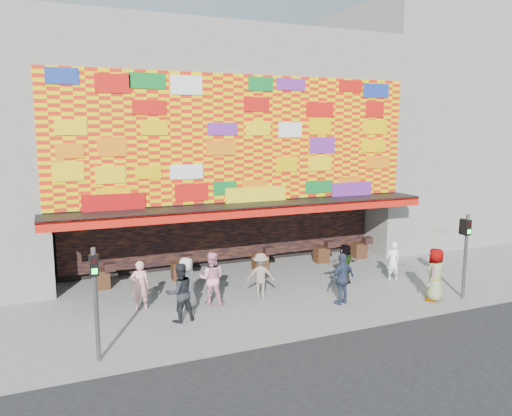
% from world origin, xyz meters
% --- Properties ---
extents(ground, '(90.00, 90.00, 0.00)m').
position_xyz_m(ground, '(0.00, 0.00, 0.00)').
color(ground, slate).
rests_on(ground, ground).
extents(road_strip, '(30.00, 8.00, 0.02)m').
position_xyz_m(road_strip, '(0.00, -6.50, 0.01)').
color(road_strip, black).
rests_on(road_strip, ground).
extents(shop_building, '(15.20, 9.40, 10.00)m').
position_xyz_m(shop_building, '(0.00, 8.18, 5.23)').
color(shop_building, gray).
rests_on(shop_building, ground).
extents(neighbor_right, '(11.00, 8.00, 12.00)m').
position_xyz_m(neighbor_right, '(13.00, 8.00, 6.00)').
color(neighbor_right, gray).
rests_on(neighbor_right, ground).
extents(signal_left, '(0.22, 0.20, 3.00)m').
position_xyz_m(signal_left, '(-6.20, -1.50, 1.86)').
color(signal_left, '#59595B').
rests_on(signal_left, ground).
extents(signal_right, '(0.22, 0.20, 3.00)m').
position_xyz_m(signal_right, '(6.20, -1.50, 1.86)').
color(signal_right, '#59595B').
rests_on(signal_right, ground).
extents(ped_a, '(1.01, 0.88, 1.74)m').
position_xyz_m(ped_a, '(-3.08, 1.36, 0.87)').
color(ped_a, silver).
rests_on(ped_a, ground).
extents(ped_b, '(0.68, 0.53, 1.66)m').
position_xyz_m(ped_b, '(-4.53, 1.81, 0.83)').
color(ped_b, pink).
rests_on(ped_b, ground).
extents(ped_c, '(1.00, 0.84, 1.86)m').
position_xyz_m(ped_c, '(-3.58, 0.31, 0.93)').
color(ped_c, black).
rests_on(ped_c, ground).
extents(ped_d, '(1.19, 0.95, 1.61)m').
position_xyz_m(ped_d, '(-0.37, 1.38, 0.80)').
color(ped_d, gray).
rests_on(ped_d, ground).
extents(ped_e, '(1.12, 0.69, 1.78)m').
position_xyz_m(ped_e, '(1.92, -0.34, 0.89)').
color(ped_e, '#2E3851').
rests_on(ped_e, ground).
extents(ped_f, '(1.50, 0.68, 1.56)m').
position_xyz_m(ped_f, '(3.23, 1.55, 0.78)').
color(ped_f, gray).
rests_on(ped_f, ground).
extents(ped_g, '(1.09, 1.00, 1.87)m').
position_xyz_m(ped_g, '(5.08, -1.30, 0.93)').
color(ped_g, gray).
rests_on(ped_g, ground).
extents(ped_h, '(0.64, 0.50, 1.55)m').
position_xyz_m(ped_h, '(5.24, 1.19, 0.77)').
color(ped_h, white).
rests_on(ped_h, ground).
extents(ped_i, '(1.09, 0.99, 1.82)m').
position_xyz_m(ped_i, '(-2.20, 1.38, 0.91)').
color(ped_i, pink).
rests_on(ped_i, ground).
extents(parasol, '(1.22, 1.23, 1.86)m').
position_xyz_m(parasol, '(5.08, -1.30, 2.15)').
color(parasol, '#FFD5A0').
rests_on(parasol, ground).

